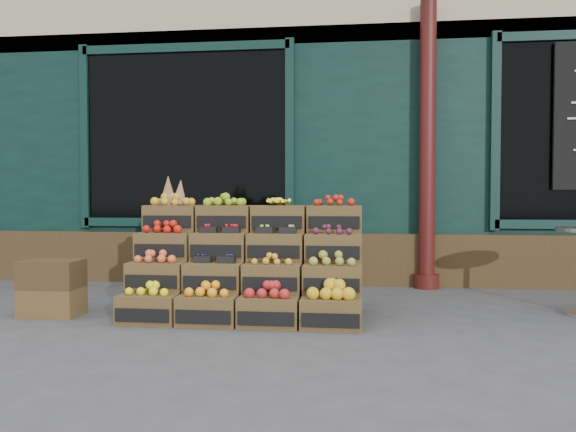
# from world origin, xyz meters

# --- Properties ---
(ground) EXTENTS (60.00, 60.00, 0.00)m
(ground) POSITION_xyz_m (0.00, 0.00, 0.00)
(ground) COLOR #424245
(ground) RESTS_ON ground
(shop_facade) EXTENTS (12.00, 6.24, 4.80)m
(shop_facade) POSITION_xyz_m (0.00, 5.11, 2.40)
(shop_facade) COLOR black
(shop_facade) RESTS_ON ground
(crate_display) EXTENTS (1.95, 0.95, 1.22)m
(crate_display) POSITION_xyz_m (-0.52, 0.42, 0.38)
(crate_display) COLOR brown
(crate_display) RESTS_ON ground
(spare_crates) EXTENTS (0.49, 0.34, 0.48)m
(spare_crates) POSITION_xyz_m (-2.18, 0.18, 0.24)
(spare_crates) COLOR brown
(spare_crates) RESTS_ON ground
(shopkeeper) EXTENTS (0.83, 0.59, 2.14)m
(shopkeeper) POSITION_xyz_m (-1.84, 2.74, 1.07)
(shopkeeper) COLOR #18562C
(shopkeeper) RESTS_ON ground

